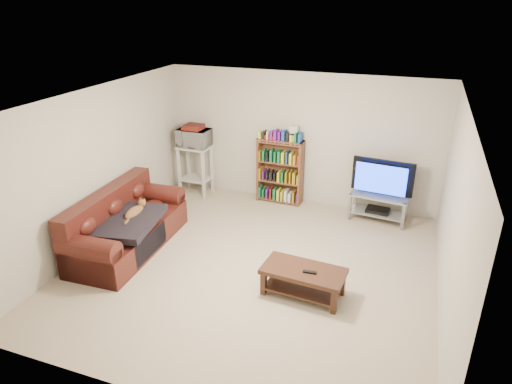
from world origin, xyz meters
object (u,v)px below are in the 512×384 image
at_px(sofa, 124,228).
at_px(coffee_table, 303,277).
at_px(bookshelf, 280,170).
at_px(tv_stand, 379,203).

xyz_separation_m(sofa, coffee_table, (2.89, -0.25, -0.05)).
bearing_deg(bookshelf, coffee_table, -65.21).
height_order(tv_stand, bookshelf, bookshelf).
bearing_deg(sofa, tv_stand, 30.01).
relative_size(tv_stand, bookshelf, 0.82).
bearing_deg(sofa, coffee_table, -7.33).
distance_m(sofa, coffee_table, 2.90).
relative_size(coffee_table, tv_stand, 1.10).
bearing_deg(bookshelf, tv_stand, -3.92).
bearing_deg(tv_stand, sofa, -141.84).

